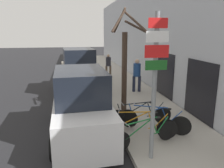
# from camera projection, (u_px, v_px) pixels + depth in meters

# --- Properties ---
(ground_plane) EXTENTS (80.00, 80.00, 0.00)m
(ground_plane) POSITION_uv_depth(u_px,v_px,m) (81.00, 93.00, 12.53)
(ground_plane) COLOR black
(sidewalk_curb) EXTENTS (3.20, 32.00, 0.15)m
(sidewalk_curb) POSITION_uv_depth(u_px,v_px,m) (115.00, 80.00, 15.66)
(sidewalk_curb) COLOR #ADA89E
(sidewalk_curb) RESTS_ON ground
(building_facade) EXTENTS (0.23, 32.00, 6.50)m
(building_facade) POSITION_uv_depth(u_px,v_px,m) (140.00, 35.00, 15.18)
(building_facade) COLOR #B2B7C1
(building_facade) RESTS_ON ground
(signpost) EXTENTS (0.59, 0.13, 3.71)m
(signpost) POSITION_uv_depth(u_px,v_px,m) (155.00, 82.00, 5.31)
(signpost) COLOR gray
(signpost) RESTS_ON sidewalk_curb
(bicycle_0) EXTENTS (2.18, 0.70, 0.85)m
(bicycle_0) POSITION_uv_depth(u_px,v_px,m) (145.00, 134.00, 6.31)
(bicycle_0) COLOR black
(bicycle_0) RESTS_ON sidewalk_curb
(bicycle_1) EXTENTS (2.23, 0.72, 0.89)m
(bicycle_1) POSITION_uv_depth(u_px,v_px,m) (140.00, 126.00, 6.81)
(bicycle_1) COLOR black
(bicycle_1) RESTS_ON sidewalk_curb
(bicycle_2) EXTENTS (2.05, 1.29, 0.89)m
(bicycle_2) POSITION_uv_depth(u_px,v_px,m) (154.00, 120.00, 7.27)
(bicycle_2) COLOR black
(bicycle_2) RESTS_ON sidewalk_curb
(bicycle_3) EXTENTS (2.31, 0.44, 0.87)m
(bicycle_3) POSITION_uv_depth(u_px,v_px,m) (141.00, 115.00, 7.74)
(bicycle_3) COLOR black
(bicycle_3) RESTS_ON sidewalk_curb
(parked_car_0) EXTENTS (2.03, 4.70, 2.26)m
(parked_car_0) POSITION_uv_depth(u_px,v_px,m) (81.00, 106.00, 7.25)
(parked_car_0) COLOR silver
(parked_car_0) RESTS_ON ground
(parked_car_1) EXTENTS (2.21, 4.63, 2.51)m
(parked_car_1) POSITION_uv_depth(u_px,v_px,m) (79.00, 73.00, 12.52)
(parked_car_1) COLOR gray
(parked_car_1) RESTS_ON ground
(pedestrian_near) EXTENTS (0.47, 0.40, 1.82)m
(pedestrian_near) POSITION_uv_depth(u_px,v_px,m) (137.00, 73.00, 12.03)
(pedestrian_near) COLOR #1E2338
(pedestrian_near) RESTS_ON sidewalk_curb
(pedestrian_far) EXTENTS (0.44, 0.37, 1.67)m
(pedestrian_far) POSITION_uv_depth(u_px,v_px,m) (108.00, 64.00, 16.12)
(pedestrian_far) COLOR #4C3D2D
(pedestrian_far) RESTS_ON sidewalk_curb
(street_tree) EXTENTS (1.38, 2.27, 4.17)m
(street_tree) POSITION_uv_depth(u_px,v_px,m) (125.00, 64.00, 8.75)
(street_tree) COLOR #3D2D23
(street_tree) RESTS_ON sidewalk_curb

